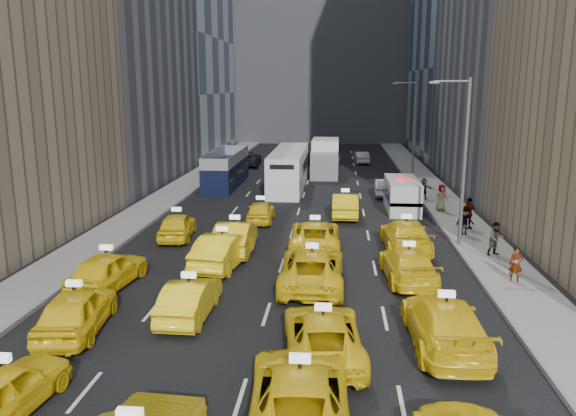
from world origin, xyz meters
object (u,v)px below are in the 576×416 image
object	(u,v)px
nypd_van	(402,195)
city_bus	(289,169)
double_decker	(226,169)
box_truck	(325,158)
taxi_0	(4,390)
pedestrian_0	(516,264)
taxi_2	(300,394)

from	to	relation	value
nypd_van	city_bus	bearing A→B (deg)	139.81
double_decker	box_truck	bearing A→B (deg)	42.38
nypd_van	city_bus	distance (m)	11.99
taxi_0	nypd_van	distance (m)	29.44
box_truck	double_decker	bearing A→B (deg)	-139.25
nypd_van	city_bus	size ratio (longest dim) A/B	0.45
nypd_van	box_truck	bearing A→B (deg)	114.07
box_truck	pedestrian_0	xyz separation A→B (m)	(9.04, -30.16, -0.75)
city_bus	double_decker	bearing A→B (deg)	173.66
taxi_2	nypd_van	xyz separation A→B (m)	(5.43, 25.91, 0.27)
city_bus	pedestrian_0	distance (m)	26.00
taxi_0	nypd_van	size ratio (longest dim) A/B	0.75
box_truck	pedestrian_0	world-z (taller)	box_truck
double_decker	city_bus	xyz separation A→B (m)	(5.51, -0.45, 0.14)
taxi_2	city_bus	world-z (taller)	city_bus
double_decker	city_bus	world-z (taller)	city_bus
pedestrian_0	city_bus	bearing A→B (deg)	132.84
taxi_0	box_truck	size ratio (longest dim) A/B	0.56
nypd_van	pedestrian_0	bearing A→B (deg)	-73.69
taxi_2	nypd_van	world-z (taller)	nypd_van
taxi_2	box_truck	world-z (taller)	box_truck
taxi_0	double_decker	distance (m)	35.06
taxi_0	taxi_2	size ratio (longest dim) A/B	0.74
taxi_0	double_decker	xyz separation A→B (m)	(-0.90, 35.04, 0.74)
taxi_0	taxi_2	bearing A→B (deg)	-170.58
pedestrian_0	nypd_van	bearing A→B (deg)	118.10
box_truck	pedestrian_0	bearing A→B (deg)	-70.75
box_truck	taxi_2	bearing A→B (deg)	-87.04
double_decker	pedestrian_0	size ratio (longest dim) A/B	6.57
taxi_0	nypd_van	xyz separation A→B (m)	(13.25, 26.29, 0.34)
nypd_van	city_bus	xyz separation A→B (m)	(-8.64, 8.30, 0.54)
taxi_0	city_bus	xyz separation A→B (m)	(4.61, 34.59, 0.88)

